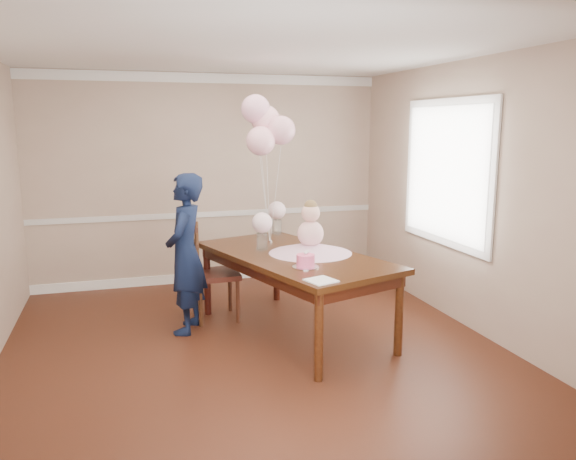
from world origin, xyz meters
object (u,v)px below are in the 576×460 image
Objects in this scene: birthday_cake at (306,260)px; woman at (186,254)px; dining_chair_seat at (215,274)px; dining_table_top at (294,257)px.

woman is at bearing 136.79° from birthday_cake.
dining_chair_seat is (-0.62, 1.17, -0.39)m from birthday_cake.
dining_table_top is 1.35× the size of woman.
woman reaches higher than dining_chair_seat.
dining_table_top is at bearing 84.01° from birthday_cake.
birthday_cake reaches higher than dining_chair_seat.
dining_chair_seat is at bearing 118.36° from dining_table_top.
dining_chair_seat is 0.30× the size of woman.
birthday_cake is at bearing -113.96° from dining_table_top.
woman is (-0.95, 0.90, -0.07)m from birthday_cake.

